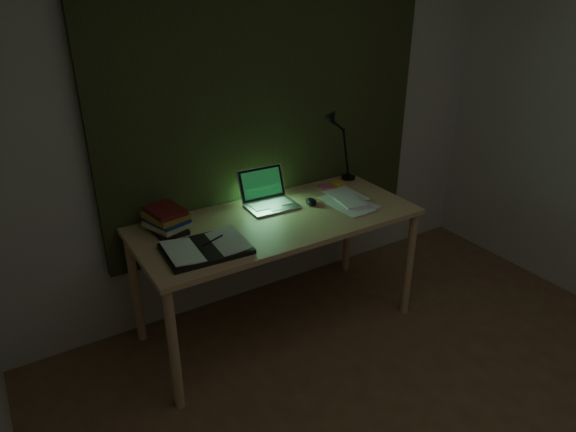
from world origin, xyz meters
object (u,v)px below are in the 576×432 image
desk (278,274)px  loose_papers (342,203)px  book_stack (167,219)px  open_textbook (206,248)px  desk_lamp (350,143)px  laptop (272,191)px

desk → loose_papers: bearing=-4.0°
desk → loose_papers: (0.45, -0.03, 0.39)m
book_stack → loose_papers: (1.04, -0.21, -0.06)m
open_textbook → loose_papers: open_textbook is taller
desk_lamp → desk: bearing=-156.0°
laptop → loose_papers: size_ratio=1.04×
desk → desk_lamp: (0.74, 0.29, 0.63)m
open_textbook → book_stack: (-0.09, 0.32, 0.05)m
desk → open_textbook: open_textbook is taller
laptop → book_stack: bearing=179.4°
loose_papers → desk: bearing=176.0°
book_stack → loose_papers: bearing=-11.6°
desk_lamp → loose_papers: bearing=-130.0°
desk → desk_lamp: 1.02m
laptop → desk_lamp: size_ratio=0.66×
open_textbook → desk_lamp: 1.34m
laptop → desk_lamp: desk_lamp is taller
loose_papers → desk_lamp: desk_lamp is taller
open_textbook → book_stack: bearing=108.4°
book_stack → loose_papers: 1.07m
book_stack → desk_lamp: (1.34, 0.11, 0.18)m
book_stack → loose_papers: book_stack is taller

